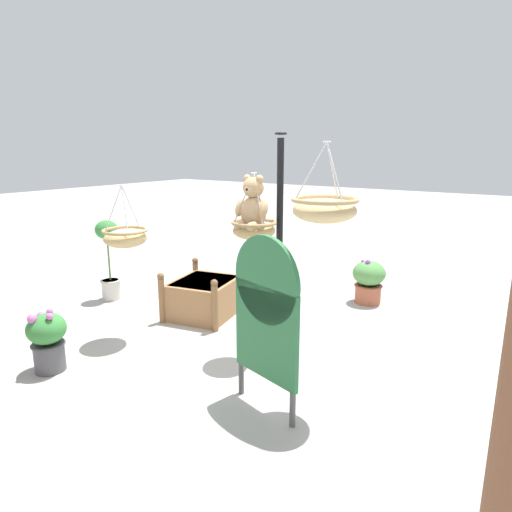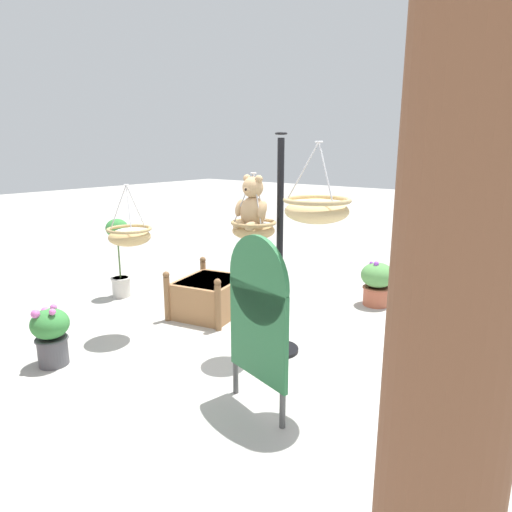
% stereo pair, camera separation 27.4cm
% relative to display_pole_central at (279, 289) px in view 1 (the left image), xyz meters
% --- Properties ---
extents(ground_plane, '(40.00, 40.00, 0.00)m').
position_rel_display_pole_central_xyz_m(ground_plane, '(0.19, 0.13, -0.71)').
color(ground_plane, '#ADAAA3').
extents(display_pole_central, '(0.44, 0.44, 2.33)m').
position_rel_display_pole_central_xyz_m(display_pole_central, '(0.00, 0.00, 0.00)').
color(display_pole_central, black).
rests_on(display_pole_central, ground).
extents(hanging_basket_with_teddy, '(0.46, 0.46, 0.67)m').
position_rel_display_pole_central_xyz_m(hanging_basket_with_teddy, '(0.15, 0.25, 0.67)').
color(hanging_basket_with_teddy, tan).
extents(teddy_bear, '(0.37, 0.33, 0.54)m').
position_rel_display_pole_central_xyz_m(teddy_bear, '(0.15, 0.27, 0.91)').
color(teddy_bear, tan).
extents(hanging_basket_left_high, '(0.52, 0.52, 0.62)m').
position_rel_display_pole_central_xyz_m(hanging_basket_left_high, '(-0.87, 0.75, 1.01)').
color(hanging_basket_left_high, tan).
extents(hanging_basket_right_low, '(0.50, 0.50, 0.70)m').
position_rel_display_pole_central_xyz_m(hanging_basket_right_low, '(1.59, 0.70, 0.50)').
color(hanging_basket_right_low, tan).
extents(wooden_planter_box, '(1.01, 1.11, 0.66)m').
position_rel_display_pole_central_xyz_m(wooden_planter_box, '(1.38, -0.37, -0.45)').
color(wooden_planter_box, '#9E7047').
rests_on(wooden_planter_box, ground).
extents(potted_plant_fern_front, '(0.32, 0.32, 1.18)m').
position_rel_display_pole_central_xyz_m(potted_plant_fern_front, '(2.95, -0.08, -0.07)').
color(potted_plant_fern_front, beige).
rests_on(potted_plant_fern_front, ground).
extents(potted_plant_flowering_red, '(0.38, 0.38, 0.64)m').
position_rel_display_pole_central_xyz_m(potted_plant_flowering_red, '(1.65, 1.69, -0.37)').
color(potted_plant_flowering_red, '#4C4C51').
rests_on(potted_plant_flowering_red, ground).
extents(potted_plant_tall_leafy, '(0.46, 0.46, 0.65)m').
position_rel_display_pole_central_xyz_m(potted_plant_tall_leafy, '(-0.23, -2.08, -0.38)').
color(potted_plant_tall_leafy, '#AD563D').
rests_on(potted_plant_tall_leafy, ground).
extents(display_sign_board, '(0.72, 0.23, 1.52)m').
position_rel_display_pole_central_xyz_m(display_sign_board, '(-0.51, 1.03, 0.18)').
color(display_sign_board, '#286B3D').
rests_on(display_sign_board, ground).
extents(watering_can, '(0.35, 0.20, 0.30)m').
position_rel_display_pole_central_xyz_m(watering_can, '(1.35, -1.58, -0.61)').
color(watering_can, '#338C3F').
rests_on(watering_can, ground).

